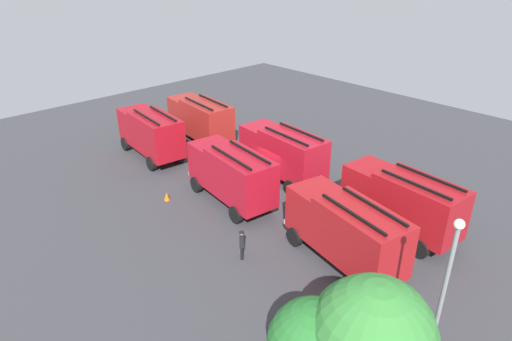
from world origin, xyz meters
name	(u,v)px	position (x,y,z in m)	size (l,w,h in m)	color
ground_plane	(256,188)	(0.00, 0.00, 0.00)	(56.09, 56.09, 0.00)	#38383D
fire_truck_0	(402,200)	(-9.67, -2.43, 2.15)	(7.39, 3.29, 3.88)	maroon
fire_truck_1	(283,151)	(-0.15, -2.47, 2.15)	(7.38, 3.26, 3.88)	#AC1323
fire_truck_2	(200,118)	(9.66, -2.52, 2.15)	(7.41, 3.33, 3.88)	maroon
fire_truck_3	(345,229)	(-9.24, 2.39, 2.15)	(7.54, 3.88, 3.88)	maroon
fire_truck_4	(231,173)	(-0.27, 2.44, 2.15)	(7.45, 3.48, 3.88)	#A7101F
fire_truck_5	(151,132)	(9.70, 2.33, 2.15)	(7.41, 3.33, 3.88)	#A1101B
firefighter_0	(444,215)	(-11.41, -4.51, 0.99)	(0.48, 0.39, 1.76)	black
firefighter_1	(398,248)	(-11.26, 0.31, 0.95)	(0.37, 0.48, 1.69)	black
firefighter_2	(174,112)	(15.58, -3.66, 1.02)	(0.29, 0.44, 1.80)	black
firefighter_3	(166,130)	(11.85, -0.38, 0.95)	(0.42, 0.28, 1.70)	black
firefighter_4	(242,244)	(-5.31, 6.04, 0.96)	(0.47, 0.47, 1.72)	black
tree_0	(373,337)	(-15.23, 9.30, 4.11)	(3.94, 3.94, 6.11)	brown
tree_1	(363,330)	(-14.65, 8.94, 3.71)	(3.56, 3.56, 5.51)	brown
traffic_cone_0	(368,241)	(-9.30, 0.05, 0.29)	(0.41, 0.41, 0.59)	#F2600C
traffic_cone_1	(167,196)	(2.90, 5.46, 0.28)	(0.40, 0.40, 0.57)	#F2600C
lamppost	(443,295)	(-15.88, 6.04, 4.24)	(0.36, 0.36, 7.32)	slate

